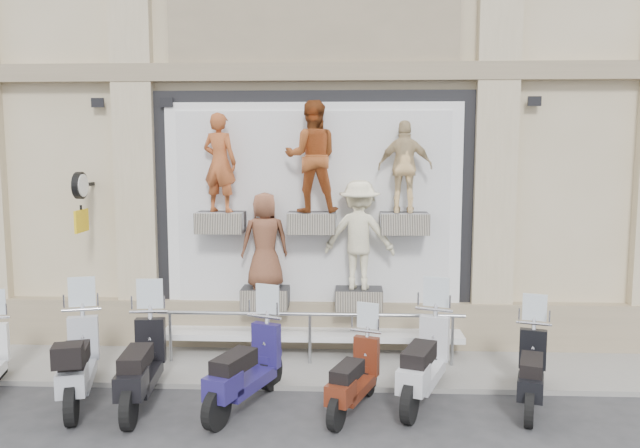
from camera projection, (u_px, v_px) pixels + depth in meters
The scene contains 12 objects.
ground at pixel (300, 421), 8.21m from camera, with size 90.00×90.00×0.00m, color #303032.
sidewalk at pixel (310, 363), 10.29m from camera, with size 16.00×2.20×0.08m, color gray.
building at pixel (323, 43), 14.44m from camera, with size 14.00×8.60×12.00m, color beige, non-canonical shape.
shop_vitrine at pixel (317, 216), 10.63m from camera, with size 5.60×0.86×4.30m.
guard_rail at pixel (310, 340), 10.14m from camera, with size 5.06×0.10×0.93m, color #9EA0A5, non-canonical shape.
clock_sign_bracket at pixel (81, 194), 10.50m from camera, with size 0.10×0.80×1.02m.
scooter_c at pixel (77, 345), 8.70m from camera, with size 0.60×2.06×1.67m, color #9FA3AD, non-canonical shape.
scooter_d at pixel (141, 348), 8.60m from camera, with size 0.60×2.04×1.66m, color black, non-canonical shape.
scooter_e at pixel (245, 352), 8.51m from camera, with size 0.58×1.99×1.62m, color #1E1753, non-canonical shape.
scooter_f at pixel (354, 362), 8.41m from camera, with size 0.50×1.71×1.39m, color #521D0E, non-canonical shape.
scooter_g at pixel (424, 345), 8.73m from camera, with size 0.60×2.06×1.67m, color #B3B4BA, non-canonical shape.
scooter_h at pixel (532, 356), 8.56m from camera, with size 0.53×1.81×1.47m, color black, non-canonical shape.
Camera 1 is at (0.62, -7.82, 3.56)m, focal length 35.00 mm.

